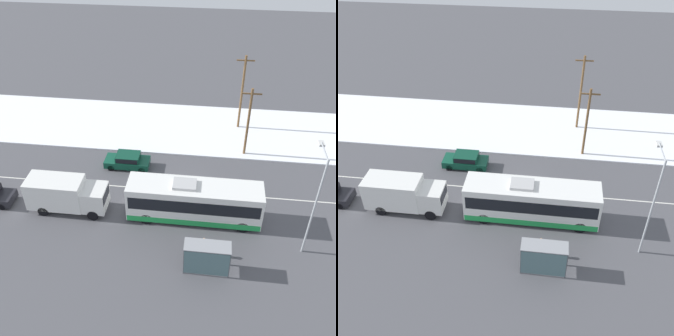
# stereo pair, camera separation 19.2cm
# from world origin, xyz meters

# --- Properties ---
(ground_plane) EXTENTS (120.00, 120.00, 0.00)m
(ground_plane) POSITION_xyz_m (0.00, 0.00, 0.00)
(ground_plane) COLOR #4C4C51
(snow_lot) EXTENTS (80.00, 10.43, 0.12)m
(snow_lot) POSITION_xyz_m (0.00, 10.70, 0.06)
(snow_lot) COLOR white
(snow_lot) RESTS_ON ground_plane
(lane_marking_center) EXTENTS (60.00, 0.12, 0.00)m
(lane_marking_center) POSITION_xyz_m (0.00, 0.00, 0.00)
(lane_marking_center) COLOR silver
(lane_marking_center) RESTS_ON ground_plane
(city_bus) EXTENTS (10.52, 2.57, 3.47)m
(city_bus) POSITION_xyz_m (1.15, -3.14, 1.70)
(city_bus) COLOR white
(city_bus) RESTS_ON ground_plane
(box_truck) EXTENTS (6.43, 2.30, 2.95)m
(box_truck) POSITION_xyz_m (-9.26, -3.37, 1.63)
(box_truck) COLOR silver
(box_truck) RESTS_ON ground_plane
(sedan_car) EXTENTS (4.19, 1.80, 1.43)m
(sedan_car) POSITION_xyz_m (-5.49, 2.99, 0.78)
(sedan_car) COLOR #0F4733
(sedan_car) RESTS_ON ground_plane
(pedestrian_at_stop) EXTENTS (0.61, 0.27, 1.69)m
(pedestrian_at_stop) POSITION_xyz_m (2.13, -6.99, 1.03)
(pedestrian_at_stop) COLOR #23232D
(pedestrian_at_stop) RESTS_ON ground_plane
(bus_shelter) EXTENTS (3.18, 1.20, 2.40)m
(bus_shelter) POSITION_xyz_m (2.39, -8.55, 1.68)
(bus_shelter) COLOR gray
(bus_shelter) RESTS_ON ground_plane
(streetlamp) EXTENTS (0.36, 2.50, 8.33)m
(streetlamp) POSITION_xyz_m (9.34, -5.35, 5.16)
(streetlamp) COLOR #9EA3A8
(streetlamp) RESTS_ON ground_plane
(utility_pole_roadside) EXTENTS (1.80, 0.24, 7.08)m
(utility_pole_roadside) POSITION_xyz_m (5.51, 6.45, 3.72)
(utility_pole_roadside) COLOR brown
(utility_pole_roadside) RESTS_ON ground_plane
(utility_pole_snowlot) EXTENTS (1.80, 0.24, 8.16)m
(utility_pole_snowlot) POSITION_xyz_m (5.02, 11.59, 4.27)
(utility_pole_snowlot) COLOR brown
(utility_pole_snowlot) RESTS_ON ground_plane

